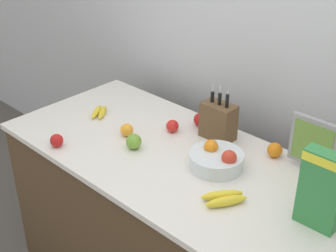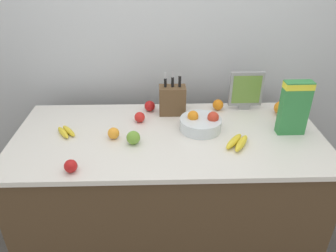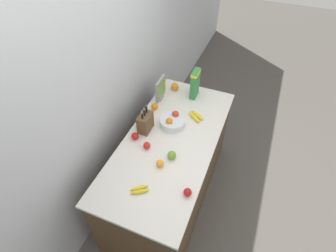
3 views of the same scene
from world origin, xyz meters
The scene contains 16 objects.
ground_plane centered at (0.00, 0.00, 0.00)m, with size 14.00×14.00×0.00m, color #514C47.
wall_back centered at (0.00, 0.64, 1.30)m, with size 9.00×0.06×2.60m.
counter centered at (0.00, 0.00, 0.47)m, with size 1.86×0.85×0.94m.
knife_block centered at (0.04, 0.28, 1.03)m, with size 0.17×0.11×0.30m.
small_monitor centered at (0.53, 0.33, 1.08)m, with size 0.22×0.03×0.27m.
cereal_box centered at (0.74, 0.01, 1.12)m, with size 0.17×0.07×0.33m.
fruit_bowl centered at (0.20, 0.06, 0.98)m, with size 0.26×0.26×0.12m.
banana_bunch_left centered at (0.39, -0.13, 0.96)m, with size 0.17×0.20×0.04m.
banana_bunch_right centered at (-0.62, 0.02, 0.95)m, with size 0.14×0.16×0.03m.
apple_leftmost centered at (-0.12, 0.32, 0.97)m, with size 0.07×0.07×0.07m, color red.
apple_rear centered at (-0.50, -0.35, 0.97)m, with size 0.07×0.07×0.07m, color red.
apple_near_bananas centered at (-0.20, -0.09, 0.98)m, with size 0.08×0.08×0.08m, color #6B9E33.
apple_front centered at (-0.18, 0.17, 0.97)m, with size 0.07×0.07×0.07m, color red.
orange_near_bowl centered at (0.76, 0.25, 0.98)m, with size 0.09×0.09×0.09m, color orange.
orange_mid_left centered at (0.35, 0.33, 0.97)m, with size 0.07×0.07×0.07m, color orange.
orange_by_cereal centered at (-0.32, -0.03, 0.97)m, with size 0.07×0.07×0.07m, color orange.
Camera 2 is at (-0.05, -1.69, 1.96)m, focal length 35.00 mm.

